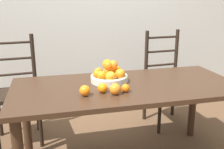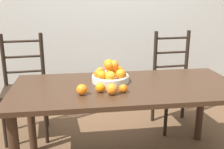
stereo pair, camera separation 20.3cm
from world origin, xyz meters
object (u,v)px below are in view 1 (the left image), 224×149
fruit_bowl (109,75)px  orange_loose_2 (115,89)px  chair_left (16,93)px  chair_right (166,81)px  orange_loose_3 (103,88)px  orange_loose_1 (85,91)px  orange_loose_0 (126,88)px

fruit_bowl → orange_loose_2: size_ratio=3.75×
chair_left → chair_right: bearing=-5.4°
orange_loose_3 → chair_right: (0.90, 0.81, -0.26)m
orange_loose_2 → chair_right: bearing=46.6°
fruit_bowl → chair_left: 1.02m
orange_loose_3 → chair_right: bearing=42.0°
fruit_bowl → orange_loose_1: 0.36m
orange_loose_1 → orange_loose_2: size_ratio=0.94×
orange_loose_3 → chair_left: 1.09m
orange_loose_1 → chair_left: bearing=123.5°
fruit_bowl → chair_left: chair_left is taller
orange_loose_2 → chair_right: chair_right is taller
chair_right → chair_left: bearing=175.5°
orange_loose_1 → orange_loose_2: (0.21, -0.03, 0.00)m
fruit_bowl → chair_right: (0.79, 0.57, -0.29)m
orange_loose_0 → orange_loose_2: (-0.09, -0.03, 0.01)m
chair_right → orange_loose_2: bearing=-137.9°
orange_loose_0 → orange_loose_1: bearing=-179.3°
orange_loose_3 → chair_right: 1.24m
fruit_bowl → chair_left: size_ratio=0.29×
fruit_bowl → chair_left: (-0.80, 0.57, -0.29)m
orange_loose_0 → chair_left: bearing=135.6°
orange_loose_0 → orange_loose_3: size_ratio=0.87×
orange_loose_0 → orange_loose_3: bearing=170.0°
orange_loose_0 → orange_loose_2: size_ratio=0.75×
orange_loose_0 → orange_loose_2: bearing=-160.7°
fruit_bowl → orange_loose_0: size_ratio=4.98×
fruit_bowl → chair_right: chair_right is taller
orange_loose_1 → chair_left: chair_left is taller
chair_left → fruit_bowl: bearing=-40.8°
fruit_bowl → orange_loose_2: fruit_bowl is taller
orange_loose_1 → orange_loose_2: orange_loose_2 is taller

